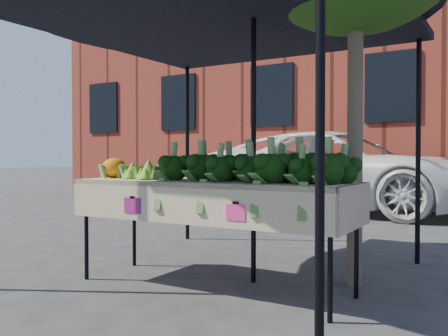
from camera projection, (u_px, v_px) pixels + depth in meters
ground at (236, 293)px, 3.88m from camera, size 90.00×90.00×0.00m
table at (212, 234)px, 4.01m from camera, size 2.41×0.83×0.90m
canopy at (224, 127)px, 4.44m from camera, size 3.16×3.16×2.74m
broccoli_heap at (255, 163)px, 3.82m from camera, size 1.63×0.60×0.30m
romanesco_cluster at (152, 166)px, 4.37m from camera, size 0.46×0.60×0.23m
cauliflower_pair at (114, 167)px, 4.50m from camera, size 0.23×0.23×0.21m
vehicle at (338, 67)px, 9.89m from camera, size 1.86×2.84×5.89m
street_tree at (355, 64)px, 4.06m from camera, size 1.91×1.91×3.76m
building_left at (283, 59)px, 16.64m from camera, size 12.00×8.00×9.00m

